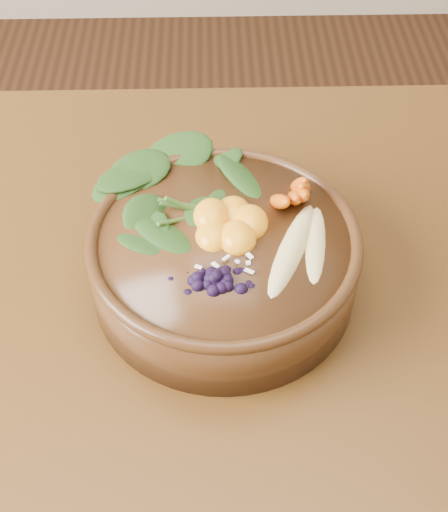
{
  "coord_description": "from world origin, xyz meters",
  "views": [
    {
      "loc": [
        0.01,
        -0.43,
        1.36
      ],
      "look_at": [
        0.03,
        0.07,
        0.8
      ],
      "focal_mm": 50.0,
      "sensor_mm": 36.0,
      "label": 1
    }
  ],
  "objects_px": {
    "banana_halves": "(305,237)",
    "mandarin_cluster": "(229,215)",
    "dining_table": "(202,388)",
    "blueberry_pile": "(215,267)",
    "carrot_cluster": "(286,167)",
    "kale_heap": "(195,179)",
    "stoneware_bowl": "(224,262)"
  },
  "relations": [
    {
      "from": "kale_heap",
      "to": "carrot_cluster",
      "type": "relative_size",
      "value": 2.38
    },
    {
      "from": "mandarin_cluster",
      "to": "blueberry_pile",
      "type": "height_order",
      "value": "blueberry_pile"
    },
    {
      "from": "dining_table",
      "to": "mandarin_cluster",
      "type": "distance_m",
      "value": 0.21
    },
    {
      "from": "stoneware_bowl",
      "to": "banana_halves",
      "type": "bearing_deg",
      "value": -10.24
    },
    {
      "from": "blueberry_pile",
      "to": "mandarin_cluster",
      "type": "bearing_deg",
      "value": 77.75
    },
    {
      "from": "stoneware_bowl",
      "to": "kale_heap",
      "type": "height_order",
      "value": "kale_heap"
    },
    {
      "from": "blueberry_pile",
      "to": "dining_table",
      "type": "bearing_deg",
      "value": -136.81
    },
    {
      "from": "dining_table",
      "to": "banana_halves",
      "type": "xyz_separation_m",
      "value": [
        0.11,
        0.06,
        0.18
      ]
    },
    {
      "from": "kale_heap",
      "to": "blueberry_pile",
      "type": "bearing_deg",
      "value": -81.18
    },
    {
      "from": "banana_halves",
      "to": "mandarin_cluster",
      "type": "height_order",
      "value": "mandarin_cluster"
    },
    {
      "from": "banana_halves",
      "to": "stoneware_bowl",
      "type": "bearing_deg",
      "value": -177.26
    },
    {
      "from": "mandarin_cluster",
      "to": "carrot_cluster",
      "type": "bearing_deg",
      "value": 37.21
    },
    {
      "from": "dining_table",
      "to": "banana_halves",
      "type": "height_order",
      "value": "banana_halves"
    },
    {
      "from": "kale_heap",
      "to": "blueberry_pile",
      "type": "xyz_separation_m",
      "value": [
        0.02,
        -0.13,
        -0.0
      ]
    },
    {
      "from": "banana_halves",
      "to": "blueberry_pile",
      "type": "relative_size",
      "value": 1.18
    },
    {
      "from": "dining_table",
      "to": "kale_heap",
      "type": "relative_size",
      "value": 8.57
    },
    {
      "from": "banana_halves",
      "to": "mandarin_cluster",
      "type": "bearing_deg",
      "value": 170.25
    },
    {
      "from": "carrot_cluster",
      "to": "blueberry_pile",
      "type": "bearing_deg",
      "value": -109.55
    },
    {
      "from": "carrot_cluster",
      "to": "banana_halves",
      "type": "bearing_deg",
      "value": -66.94
    },
    {
      "from": "mandarin_cluster",
      "to": "blueberry_pile",
      "type": "bearing_deg",
      "value": -102.25
    },
    {
      "from": "carrot_cluster",
      "to": "mandarin_cluster",
      "type": "bearing_deg",
      "value": -129.81
    },
    {
      "from": "dining_table",
      "to": "carrot_cluster",
      "type": "bearing_deg",
      "value": 55.57
    },
    {
      "from": "blueberry_pile",
      "to": "kale_heap",
      "type": "bearing_deg",
      "value": 98.82
    },
    {
      "from": "banana_halves",
      "to": "dining_table",
      "type": "bearing_deg",
      "value": -138.35
    },
    {
      "from": "blueberry_pile",
      "to": "stoneware_bowl",
      "type": "bearing_deg",
      "value": 79.88
    },
    {
      "from": "carrot_cluster",
      "to": "mandarin_cluster",
      "type": "distance_m",
      "value": 0.08
    },
    {
      "from": "blueberry_pile",
      "to": "banana_halves",
      "type": "bearing_deg",
      "value": 25.5
    },
    {
      "from": "dining_table",
      "to": "blueberry_pile",
      "type": "relative_size",
      "value": 12.15
    },
    {
      "from": "dining_table",
      "to": "banana_halves",
      "type": "distance_m",
      "value": 0.22
    },
    {
      "from": "carrot_cluster",
      "to": "blueberry_pile",
      "type": "distance_m",
      "value": 0.15
    },
    {
      "from": "dining_table",
      "to": "mandarin_cluster",
      "type": "relative_size",
      "value": 17.7
    },
    {
      "from": "carrot_cluster",
      "to": "banana_halves",
      "type": "relative_size",
      "value": 0.51
    }
  ]
}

